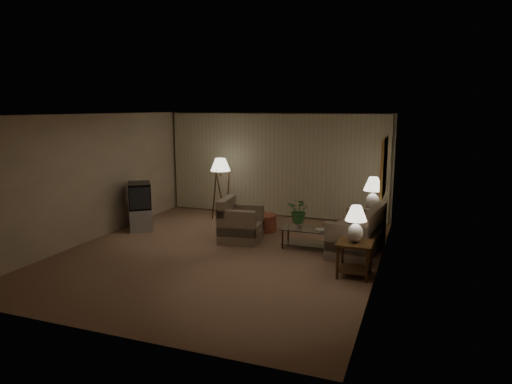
{
  "coord_description": "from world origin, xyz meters",
  "views": [
    {
      "loc": [
        3.64,
        -7.87,
        2.83
      ],
      "look_at": [
        0.52,
        0.6,
        1.15
      ],
      "focal_mm": 32.0,
      "sensor_mm": 36.0,
      "label": 1
    }
  ],
  "objects_px": {
    "sofa": "(357,234)",
    "vase": "(299,224)",
    "side_table_far": "(372,219)",
    "table_lamp_near": "(356,221)",
    "floor_lamp": "(221,187)",
    "tv_cabinet": "(141,218)",
    "side_table_near": "(355,252)",
    "ottoman": "(264,223)",
    "table_lamp_far": "(373,191)",
    "coffee_table": "(306,235)",
    "crt_tv": "(140,195)",
    "armchair": "(241,224)"
  },
  "relations": [
    {
      "from": "armchair",
      "to": "side_table_near",
      "type": "distance_m",
      "value": 2.89
    },
    {
      "from": "table_lamp_far",
      "to": "crt_tv",
      "type": "xyz_separation_m",
      "value": [
        -5.2,
        -1.22,
        -0.23
      ]
    },
    {
      "from": "side_table_far",
      "to": "table_lamp_far",
      "type": "relative_size",
      "value": 0.82
    },
    {
      "from": "sofa",
      "to": "floor_lamp",
      "type": "height_order",
      "value": "floor_lamp"
    },
    {
      "from": "table_lamp_far",
      "to": "vase",
      "type": "bearing_deg",
      "value": -133.89
    },
    {
      "from": "sofa",
      "to": "table_lamp_near",
      "type": "xyz_separation_m",
      "value": [
        0.15,
        -1.35,
        0.61
      ]
    },
    {
      "from": "table_lamp_far",
      "to": "coffee_table",
      "type": "height_order",
      "value": "table_lamp_far"
    },
    {
      "from": "table_lamp_far",
      "to": "tv_cabinet",
      "type": "xyz_separation_m",
      "value": [
        -5.2,
        -1.22,
        -0.78
      ]
    },
    {
      "from": "ottoman",
      "to": "sofa",
      "type": "bearing_deg",
      "value": -20.81
    },
    {
      "from": "table_lamp_far",
      "to": "tv_cabinet",
      "type": "distance_m",
      "value": 5.4
    },
    {
      "from": "sofa",
      "to": "floor_lamp",
      "type": "bearing_deg",
      "value": -106.51
    },
    {
      "from": "table_lamp_near",
      "to": "coffee_table",
      "type": "bearing_deg",
      "value": 132.58
    },
    {
      "from": "side_table_far",
      "to": "table_lamp_near",
      "type": "bearing_deg",
      "value": -90.0
    },
    {
      "from": "armchair",
      "to": "side_table_near",
      "type": "height_order",
      "value": "armchair"
    },
    {
      "from": "side_table_near",
      "to": "coffee_table",
      "type": "distance_m",
      "value": 1.7
    },
    {
      "from": "tv_cabinet",
      "to": "vase",
      "type": "bearing_deg",
      "value": 52.48
    },
    {
      "from": "vase",
      "to": "crt_tv",
      "type": "bearing_deg",
      "value": 178.1
    },
    {
      "from": "side_table_near",
      "to": "crt_tv",
      "type": "relative_size",
      "value": 0.7
    },
    {
      "from": "sofa",
      "to": "floor_lamp",
      "type": "relative_size",
      "value": 1.16
    },
    {
      "from": "sofa",
      "to": "crt_tv",
      "type": "height_order",
      "value": "crt_tv"
    },
    {
      "from": "side_table_near",
      "to": "tv_cabinet",
      "type": "xyz_separation_m",
      "value": [
        -5.2,
        1.38,
        -0.17
      ]
    },
    {
      "from": "coffee_table",
      "to": "tv_cabinet",
      "type": "distance_m",
      "value": 4.05
    },
    {
      "from": "side_table_far",
      "to": "coffee_table",
      "type": "bearing_deg",
      "value": -130.39
    },
    {
      "from": "side_table_near",
      "to": "vase",
      "type": "distance_m",
      "value": 1.8
    },
    {
      "from": "tv_cabinet",
      "to": "table_lamp_near",
      "type": "bearing_deg",
      "value": 39.52
    },
    {
      "from": "table_lamp_near",
      "to": "crt_tv",
      "type": "bearing_deg",
      "value": 165.14
    },
    {
      "from": "coffee_table",
      "to": "table_lamp_near",
      "type": "bearing_deg",
      "value": -47.42
    },
    {
      "from": "coffee_table",
      "to": "crt_tv",
      "type": "bearing_deg",
      "value": 178.17
    },
    {
      "from": "sofa",
      "to": "side_table_near",
      "type": "bearing_deg",
      "value": 13.22
    },
    {
      "from": "sofa",
      "to": "armchair",
      "type": "bearing_deg",
      "value": -81.25
    },
    {
      "from": "side_table_far",
      "to": "table_lamp_far",
      "type": "xyz_separation_m",
      "value": [
        0.0,
        0.0,
        0.64
      ]
    },
    {
      "from": "sofa",
      "to": "crt_tv",
      "type": "bearing_deg",
      "value": -83.46
    },
    {
      "from": "sofa",
      "to": "coffee_table",
      "type": "xyz_separation_m",
      "value": [
        -1.0,
        -0.1,
        -0.08
      ]
    },
    {
      "from": "floor_lamp",
      "to": "vase",
      "type": "height_order",
      "value": "floor_lamp"
    },
    {
      "from": "side_table_far",
      "to": "tv_cabinet",
      "type": "bearing_deg",
      "value": -166.79
    },
    {
      "from": "sofa",
      "to": "vase",
      "type": "bearing_deg",
      "value": -78.15
    },
    {
      "from": "sofa",
      "to": "side_table_far",
      "type": "height_order",
      "value": "sofa"
    },
    {
      "from": "armchair",
      "to": "vase",
      "type": "xyz_separation_m",
      "value": [
        1.29,
        -0.02,
        0.13
      ]
    },
    {
      "from": "coffee_table",
      "to": "sofa",
      "type": "bearing_deg",
      "value": 5.72
    },
    {
      "from": "coffee_table",
      "to": "ottoman",
      "type": "distance_m",
      "value": 1.56
    },
    {
      "from": "side_table_near",
      "to": "table_lamp_near",
      "type": "bearing_deg",
      "value": 176.42
    },
    {
      "from": "side_table_near",
      "to": "floor_lamp",
      "type": "height_order",
      "value": "floor_lamp"
    },
    {
      "from": "side_table_far",
      "to": "table_lamp_near",
      "type": "relative_size",
      "value": 0.96
    },
    {
      "from": "floor_lamp",
      "to": "ottoman",
      "type": "bearing_deg",
      "value": -27.22
    },
    {
      "from": "sofa",
      "to": "side_table_far",
      "type": "xyz_separation_m",
      "value": [
        0.15,
        1.25,
        0.04
      ]
    },
    {
      "from": "armchair",
      "to": "table_lamp_near",
      "type": "distance_m",
      "value": 2.95
    },
    {
      "from": "side_table_far",
      "to": "coffee_table",
      "type": "relative_size",
      "value": 0.59
    },
    {
      "from": "table_lamp_far",
      "to": "coffee_table",
      "type": "bearing_deg",
      "value": -130.39
    },
    {
      "from": "tv_cabinet",
      "to": "floor_lamp",
      "type": "bearing_deg",
      "value": 103.02
    },
    {
      "from": "armchair",
      "to": "tv_cabinet",
      "type": "xyz_separation_m",
      "value": [
        -2.61,
        0.11,
        -0.11
      ]
    }
  ]
}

